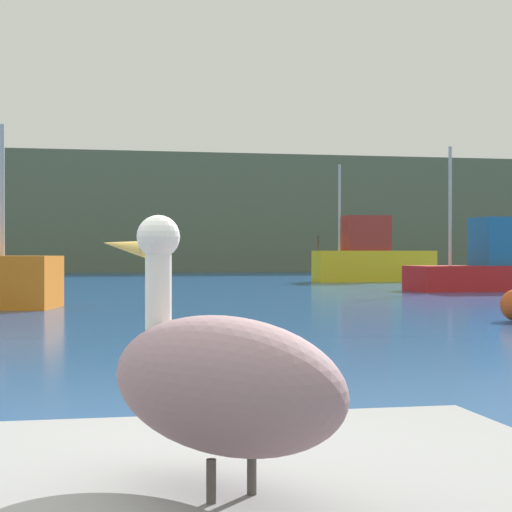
% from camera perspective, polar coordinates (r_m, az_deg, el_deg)
% --- Properties ---
extents(hillside_backdrop, '(140.00, 16.33, 8.35)m').
position_cam_1_polar(hillside_backdrop, '(70.60, -11.42, 2.48)').
color(hillside_backdrop, '#5B664C').
rests_on(hillside_backdrop, ground).
extents(pelican, '(0.87, 1.22, 0.88)m').
position_cam_1_polar(pelican, '(2.85, -2.33, -7.75)').
color(pelican, gray).
rests_on(pelican, pier_dock).
extents(fishing_boat_red, '(7.14, 2.50, 5.18)m').
position_cam_1_polar(fishing_boat_red, '(34.32, 15.34, -0.57)').
color(fishing_boat_red, red).
rests_on(fishing_boat_red, ground).
extents(fishing_boat_yellow, '(5.76, 1.62, 5.52)m').
position_cam_1_polar(fishing_boat_yellow, '(43.26, 7.28, -0.09)').
color(fishing_boat_yellow, yellow).
rests_on(fishing_boat_yellow, ground).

